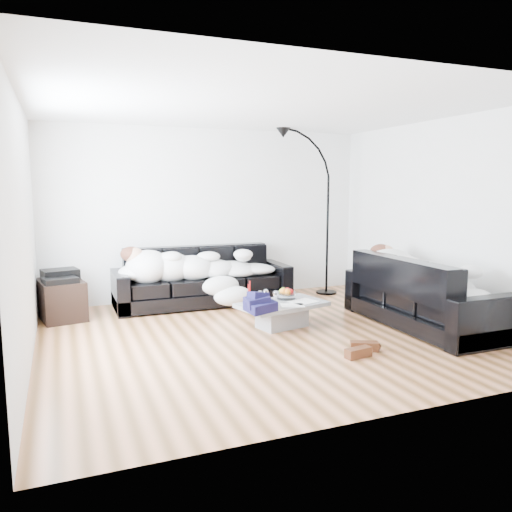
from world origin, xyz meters
name	(u,v)px	position (x,y,z in m)	size (l,w,h in m)	color
ground	(265,335)	(0.00, 0.00, 0.00)	(5.00, 5.00, 0.00)	brown
wall_back	(210,214)	(0.00, 2.25, 1.30)	(5.00, 0.02, 2.60)	silver
wall_left	(23,232)	(-2.50, 0.00, 1.30)	(0.02, 4.50, 2.60)	silver
wall_right	(441,219)	(2.50, 0.00, 1.30)	(0.02, 4.50, 2.60)	silver
ceiling	(266,106)	(0.00, 0.00, 2.60)	(5.00, 5.00, 0.00)	white
sofa_back	(203,276)	(-0.25, 1.79, 0.42)	(2.55, 0.88, 0.83)	black
sofa_right	(423,292)	(1.98, -0.34, 0.44)	(2.15, 0.92, 0.87)	black
sleeper_back	(203,262)	(-0.25, 1.74, 0.64)	(2.16, 0.74, 0.43)	white
sleeper_right	(424,275)	(1.98, -0.34, 0.65)	(1.84, 0.78, 0.45)	white
teal_cushion	(387,262)	(1.92, 0.33, 0.72)	(0.36, 0.30, 0.20)	#0B4F40
coffee_table	(282,315)	(0.33, 0.25, 0.15)	(1.06, 0.62, 0.31)	#939699
fruit_bowl	(286,293)	(0.46, 0.41, 0.38)	(0.24, 0.24, 0.15)	white
wine_glass_a	(266,296)	(0.15, 0.34, 0.39)	(0.07, 0.07, 0.16)	white
wine_glass_b	(260,298)	(0.04, 0.27, 0.39)	(0.07, 0.07, 0.16)	white
wine_glass_c	(276,297)	(0.23, 0.24, 0.39)	(0.07, 0.07, 0.16)	white
candle_left	(248,293)	(-0.04, 0.45, 0.41)	(0.04, 0.04, 0.21)	maroon
candle_right	(250,291)	(-0.01, 0.48, 0.43)	(0.05, 0.05, 0.25)	maroon
newspaper_a	(303,301)	(0.59, 0.19, 0.32)	(0.33, 0.25, 0.01)	silver
newspaper_b	(292,305)	(0.38, 0.06, 0.32)	(0.28, 0.20, 0.01)	silver
navy_jacket	(257,296)	(-0.10, 0.02, 0.48)	(0.34, 0.29, 0.17)	black
shoes	(361,349)	(0.67, -0.97, 0.06)	(0.49, 0.36, 0.11)	#472311
av_cabinet	(61,299)	(-2.20, 1.68, 0.26)	(0.51, 0.75, 0.51)	black
stereo	(60,275)	(-2.20, 1.68, 0.58)	(0.44, 0.34, 0.13)	black
floor_lamp	(328,223)	(1.82, 1.78, 1.15)	(0.84, 0.34, 2.30)	black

